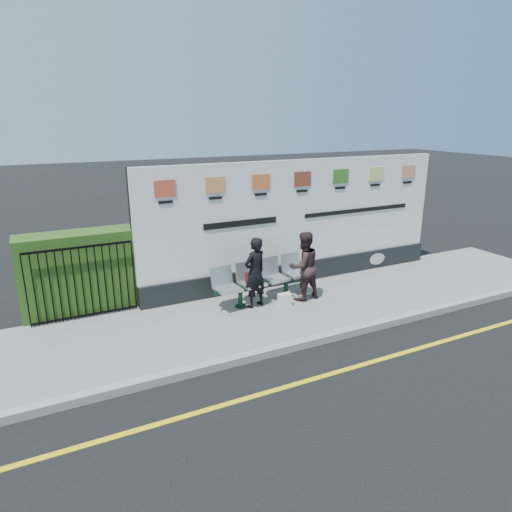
{
  "coord_description": "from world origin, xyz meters",
  "views": [
    {
      "loc": [
        -5.25,
        -5.4,
        4.09
      ],
      "look_at": [
        -1.16,
        2.87,
        1.25
      ],
      "focal_mm": 32.0,
      "sensor_mm": 36.0,
      "label": 1
    }
  ],
  "objects_px": {
    "bench": "(264,290)",
    "woman_left": "(255,273)",
    "woman_right": "(304,266)",
    "billboard": "(299,230)"
  },
  "relations": [
    {
      "from": "bench",
      "to": "woman_right",
      "type": "bearing_deg",
      "value": -24.95
    },
    {
      "from": "woman_left",
      "to": "woman_right",
      "type": "relative_size",
      "value": 0.99
    },
    {
      "from": "woman_left",
      "to": "woman_right",
      "type": "bearing_deg",
      "value": 157.77
    },
    {
      "from": "woman_left",
      "to": "woman_right",
      "type": "xyz_separation_m",
      "value": [
        1.15,
        -0.1,
        0.01
      ]
    },
    {
      "from": "bench",
      "to": "woman_right",
      "type": "distance_m",
      "value": 1.03
    },
    {
      "from": "billboard",
      "to": "bench",
      "type": "bearing_deg",
      "value": -149.29
    },
    {
      "from": "billboard",
      "to": "woman_right",
      "type": "relative_size",
      "value": 5.12
    },
    {
      "from": "bench",
      "to": "woman_left",
      "type": "xyz_separation_m",
      "value": [
        -0.31,
        -0.18,
        0.52
      ]
    },
    {
      "from": "billboard",
      "to": "bench",
      "type": "distance_m",
      "value": 1.93
    },
    {
      "from": "bench",
      "to": "woman_left",
      "type": "bearing_deg",
      "value": -156.42
    }
  ]
}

